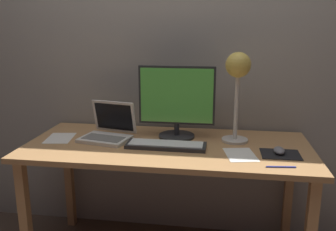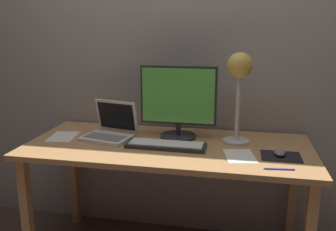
% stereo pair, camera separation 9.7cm
% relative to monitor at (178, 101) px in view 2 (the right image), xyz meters
% --- Properties ---
extents(back_wall, '(4.80, 0.06, 2.60)m').
position_rel_monitor_xyz_m(back_wall, '(-0.03, 0.26, 0.33)').
color(back_wall, '#9E998E').
rests_on(back_wall, ground).
extents(desk, '(1.60, 0.70, 0.74)m').
position_rel_monitor_xyz_m(desk, '(-0.03, -0.14, -0.31)').
color(desk, tan).
rests_on(desk, ground).
extents(monitor, '(0.45, 0.21, 0.43)m').
position_rel_monitor_xyz_m(monitor, '(0.00, 0.00, 0.00)').
color(monitor, '#28282B').
rests_on(monitor, desk).
extents(keyboard_main, '(0.44, 0.14, 0.03)m').
position_rel_monitor_xyz_m(keyboard_main, '(-0.04, -0.19, -0.21)').
color(keyboard_main, '#28282B').
rests_on(keyboard_main, desk).
extents(laptop, '(0.32, 0.30, 0.21)m').
position_rel_monitor_xyz_m(laptop, '(-0.39, -0.07, -0.16)').
color(laptop, silver).
rests_on(laptop, desk).
extents(desk_lamp, '(0.15, 0.15, 0.51)m').
position_rel_monitor_xyz_m(desk_lamp, '(0.34, -0.03, 0.16)').
color(desk_lamp, beige).
rests_on(desk_lamp, desk).
extents(mousepad, '(0.20, 0.16, 0.00)m').
position_rel_monitor_xyz_m(mousepad, '(0.57, -0.22, -0.22)').
color(mousepad, black).
rests_on(mousepad, desk).
extents(mouse, '(0.06, 0.10, 0.03)m').
position_rel_monitor_xyz_m(mouse, '(0.57, -0.21, -0.21)').
color(mouse, slate).
rests_on(mouse, mousepad).
extents(paper_sheet_near_mouse, '(0.18, 0.23, 0.00)m').
position_rel_monitor_xyz_m(paper_sheet_near_mouse, '(-0.69, -0.12, -0.22)').
color(paper_sheet_near_mouse, white).
rests_on(paper_sheet_near_mouse, desk).
extents(paper_sheet_by_keyboard, '(0.19, 0.23, 0.00)m').
position_rel_monitor_xyz_m(paper_sheet_by_keyboard, '(0.37, -0.25, -0.22)').
color(paper_sheet_by_keyboard, white).
rests_on(paper_sheet_by_keyboard, desk).
extents(pen, '(0.14, 0.02, 0.01)m').
position_rel_monitor_xyz_m(pen, '(0.55, -0.40, -0.22)').
color(pen, '#2633A5').
rests_on(pen, desk).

